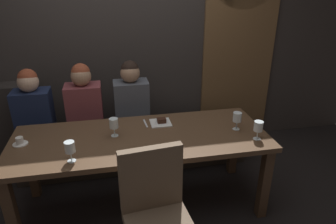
{
  "coord_description": "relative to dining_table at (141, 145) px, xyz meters",
  "views": [
    {
      "loc": [
        -0.23,
        -2.33,
        2.01
      ],
      "look_at": [
        0.29,
        0.24,
        0.84
      ],
      "focal_mm": 32.75,
      "sensor_mm": 36.0,
      "label": 1
    }
  ],
  "objects": [
    {
      "name": "chair_near_side",
      "position": [
        0.02,
        -0.72,
        -0.09
      ],
      "size": [
        0.49,
        0.49,
        0.98
      ],
      "color": "brown",
      "rests_on": "ground"
    },
    {
      "name": "wine_glass_center_front",
      "position": [
        0.96,
        -0.24,
        0.2
      ],
      "size": [
        0.08,
        0.08,
        0.16
      ],
      "color": "silver",
      "rests_on": "dining_table"
    },
    {
      "name": "wine_glass_far_left",
      "position": [
        -0.22,
        0.05,
        0.2
      ],
      "size": [
        0.08,
        0.08,
        0.16
      ],
      "color": "silver",
      "rests_on": "dining_table"
    },
    {
      "name": "espresso_cup",
      "position": [
        -0.99,
        0.06,
        0.11
      ],
      "size": [
        0.12,
        0.12,
        0.06
      ],
      "color": "white",
      "rests_on": "dining_table"
    },
    {
      "name": "wine_glass_far_right",
      "position": [
        -0.55,
        -0.29,
        0.2
      ],
      "size": [
        0.08,
        0.08,
        0.16
      ],
      "color": "silver",
      "rests_on": "dining_table"
    },
    {
      "name": "wine_glass_near_left",
      "position": [
        0.86,
        -0.04,
        0.2
      ],
      "size": [
        0.08,
        0.08,
        0.16
      ],
      "color": "silver",
      "rests_on": "dining_table"
    },
    {
      "name": "arched_door",
      "position": [
        1.35,
        1.15,
        0.71
      ],
      "size": [
        0.9,
        0.05,
        2.55
      ],
      "color": "brown",
      "rests_on": "ground"
    },
    {
      "name": "dining_table",
      "position": [
        0.0,
        0.0,
        0.0
      ],
      "size": [
        2.2,
        0.84,
        0.74
      ],
      "color": "#493422",
      "rests_on": "ground"
    },
    {
      "name": "ground",
      "position": [
        0.0,
        0.0,
        -0.65
      ],
      "size": [
        9.0,
        9.0,
        0.0
      ],
      "primitive_type": "plane",
      "color": "black"
    },
    {
      "name": "diner_bearded",
      "position": [
        -0.5,
        0.69,
        0.16
      ],
      "size": [
        0.36,
        0.24,
        0.78
      ],
      "color": "brown",
      "rests_on": "banquette_bench"
    },
    {
      "name": "fork_on_table",
      "position": [
        0.07,
        0.24,
        0.09
      ],
      "size": [
        0.03,
        0.17,
        0.01
      ],
      "primitive_type": "cube",
      "rotation": [
        0.0,
        0.0,
        0.06
      ],
      "color": "silver",
      "rests_on": "dining_table"
    },
    {
      "name": "diner_far_end",
      "position": [
        -0.02,
        0.7,
        0.16
      ],
      "size": [
        0.36,
        0.24,
        0.78
      ],
      "color": "#4C515B",
      "rests_on": "banquette_bench"
    },
    {
      "name": "banquette_bench",
      "position": [
        0.0,
        0.7,
        -0.42
      ],
      "size": [
        2.5,
        0.44,
        0.45
      ],
      "color": "#312A23",
      "rests_on": "ground"
    },
    {
      "name": "diner_redhead",
      "position": [
        -1.0,
        0.7,
        0.15
      ],
      "size": [
        0.36,
        0.24,
        0.75
      ],
      "color": "#192342",
      "rests_on": "banquette_bench"
    },
    {
      "name": "dessert_plate",
      "position": [
        0.22,
        0.22,
        0.1
      ],
      "size": [
        0.19,
        0.19,
        0.05
      ],
      "color": "white",
      "rests_on": "dining_table"
    },
    {
      "name": "back_wall_tiled",
      "position": [
        0.0,
        1.22,
        0.85
      ],
      "size": [
        6.0,
        0.12,
        3.0
      ],
      "primitive_type": "cube",
      "color": "#383330",
      "rests_on": "ground"
    }
  ]
}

